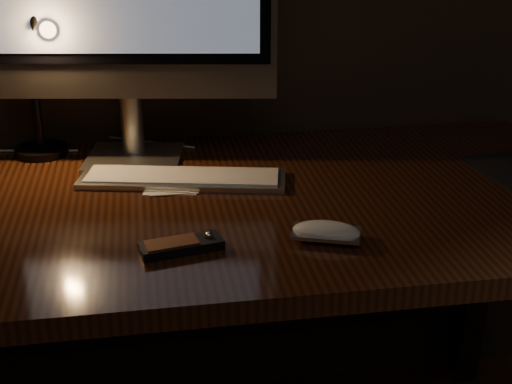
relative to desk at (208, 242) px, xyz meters
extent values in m
cube|color=#371A0C|center=(0.00, -0.07, 0.11)|extent=(1.60, 0.75, 0.04)
cube|color=black|center=(0.75, 0.25, -0.27)|extent=(0.06, 0.06, 0.71)
cube|color=black|center=(0.00, 0.27, -0.17)|extent=(1.48, 0.02, 0.51)
cube|color=silver|center=(-0.14, 0.17, 0.13)|extent=(0.23, 0.21, 0.01)
cylinder|color=silver|center=(-0.14, 0.21, 0.21)|extent=(0.06, 0.06, 0.13)
cube|color=silver|center=(-0.05, 0.03, 0.14)|extent=(0.43, 0.20, 0.02)
ellipsoid|color=white|center=(0.17, -0.28, 0.14)|extent=(0.13, 0.10, 0.02)
cube|color=black|center=(-0.07, -0.27, 0.14)|extent=(0.14, 0.07, 0.02)
cube|color=brown|center=(-0.07, -0.27, 0.15)|extent=(0.09, 0.06, 0.00)
sphere|color=silver|center=(-0.07, -0.27, 0.15)|extent=(0.01, 0.01, 0.01)
cube|color=white|center=(-0.07, -0.01, 0.13)|extent=(0.11, 0.08, 0.01)
cylinder|color=black|center=(-0.34, 0.24, 0.14)|extent=(0.14, 0.14, 0.02)
cylinder|color=black|center=(-0.34, 0.24, 0.29)|extent=(0.02, 0.02, 0.30)
cone|color=black|center=(-0.31, 0.20, 0.45)|extent=(0.15, 0.18, 0.15)
sphere|color=#FFB266|center=(-0.29, 0.17, 0.42)|extent=(0.04, 0.04, 0.04)
cylinder|color=white|center=(-0.26, 0.26, 0.13)|extent=(0.52, 0.21, 0.00)
camera|label=1|loc=(-0.12, -1.32, 0.67)|focal=50.00mm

